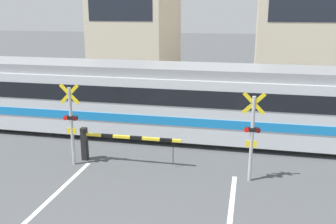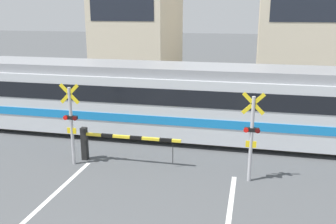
% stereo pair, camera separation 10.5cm
% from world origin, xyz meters
% --- Properties ---
extents(rail_track_near, '(50.00, 0.10, 0.08)m').
position_xyz_m(rail_track_near, '(0.00, 9.60, 0.04)').
color(rail_track_near, '#6B6051').
rests_on(rail_track_near, ground_plane).
extents(rail_track_far, '(50.00, 0.10, 0.08)m').
position_xyz_m(rail_track_far, '(0.00, 11.04, 0.04)').
color(rail_track_far, '#6B6051').
rests_on(rail_track_far, ground_plane).
extents(commuter_train, '(19.27, 2.69, 3.00)m').
position_xyz_m(commuter_train, '(0.67, 10.32, 1.61)').
color(commuter_train, silver).
rests_on(commuter_train, ground_plane).
extents(crossing_barrier_near, '(3.55, 0.20, 1.18)m').
position_xyz_m(crossing_barrier_near, '(-1.90, 7.20, 0.76)').
color(crossing_barrier_near, black).
rests_on(crossing_barrier_near, ground_plane).
extents(crossing_barrier_far, '(3.55, 0.20, 1.18)m').
position_xyz_m(crossing_barrier_far, '(1.90, 12.88, 0.76)').
color(crossing_barrier_far, black).
rests_on(crossing_barrier_far, ground_plane).
extents(crossing_signal_left, '(0.68, 0.15, 2.81)m').
position_xyz_m(crossing_signal_left, '(-2.95, 6.73, 1.54)').
color(crossing_signal_left, '#B2B2B7').
rests_on(crossing_signal_left, ground_plane).
extents(crossing_signal_right, '(0.68, 0.15, 2.81)m').
position_xyz_m(crossing_signal_right, '(2.95, 6.73, 1.54)').
color(crossing_signal_right, '#B2B2B7').
rests_on(crossing_signal_right, ground_plane).
extents(pedestrian, '(0.38, 0.22, 1.65)m').
position_xyz_m(pedestrian, '(1.25, 14.58, 0.95)').
color(pedestrian, brown).
rests_on(pedestrian, ground_plane).
extents(building_left_of_street, '(5.20, 7.82, 9.77)m').
position_xyz_m(building_left_of_street, '(-5.69, 23.57, 4.88)').
color(building_left_of_street, beige).
rests_on(building_left_of_street, ground_plane).
extents(building_right_of_street, '(7.05, 7.82, 9.79)m').
position_xyz_m(building_right_of_street, '(6.62, 23.57, 4.90)').
color(building_right_of_street, beige).
rests_on(building_right_of_street, ground_plane).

